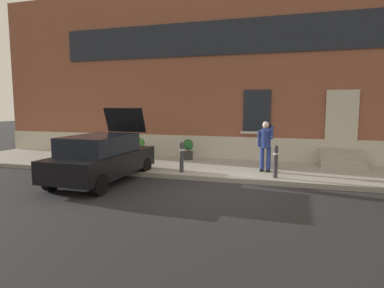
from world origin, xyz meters
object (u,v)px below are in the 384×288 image
Objects in this scene: hatchback_car_black at (102,157)px; planter_charcoal at (188,149)px; bollard_near_person at (276,160)px; person_on_phone at (265,143)px; bollard_far_left at (182,156)px; planter_cream at (140,147)px.

planter_charcoal is (1.58, 4.04, -0.19)m from hatchback_car_black.
bollard_near_person is at bearing 15.95° from hatchback_car_black.
hatchback_car_black is 5.40m from person_on_phone.
person_on_phone reaches higher than bollard_far_left.
bollard_near_person is 4.46m from planter_charcoal.
person_on_phone is at bearing 16.86° from bollard_far_left.
person_on_phone reaches higher than planter_cream.
planter_cream is at bearing 98.50° from hatchback_car_black.
person_on_phone reaches higher than planter_charcoal.
hatchback_car_black is at bearing -145.09° from person_on_phone.
person_on_phone is (2.72, 0.83, 0.43)m from bollard_far_left.
bollard_far_left is 3.66m from planter_cream.
bollard_far_left is (-3.10, 0.00, 0.00)m from bollard_near_person.
bollard_near_person is 1.01m from person_on_phone.
person_on_phone is at bearing 114.60° from bollard_near_person.
hatchback_car_black is at bearing -111.32° from planter_charcoal.
bollard_far_left is 2.60m from planter_charcoal.
bollard_near_person reaches higher than planter_cream.
planter_charcoal is (-3.66, 2.54, -0.11)m from bollard_near_person.
person_on_phone is 5.71m from planter_cream.
planter_charcoal is (2.16, 0.09, 0.00)m from planter_cream.
bollard_near_person is at bearing 0.00° from bollard_far_left.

